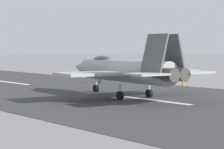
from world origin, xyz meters
TOP-DOWN VIEW (x-y plane):
  - ground_plane at (0.00, 0.00)m, footprint 400.00×400.00m
  - runway_strip at (-0.02, 0.00)m, footprint 240.00×26.00m
  - fighter_jet at (4.66, 0.07)m, footprint 18.08×14.13m
  - crew_person at (17.90, -8.18)m, footprint 0.33×0.70m
  - marker_cone_mid at (8.33, -13.04)m, footprint 0.44×0.44m

SIDE VIEW (x-z plane):
  - ground_plane at x=0.00m, z-range 0.00..0.00m
  - runway_strip at x=-0.02m, z-range 0.00..0.02m
  - marker_cone_mid at x=8.33m, z-range 0.00..0.55m
  - crew_person at x=17.90m, z-range 0.00..1.70m
  - fighter_jet at x=4.66m, z-range -0.35..5.37m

